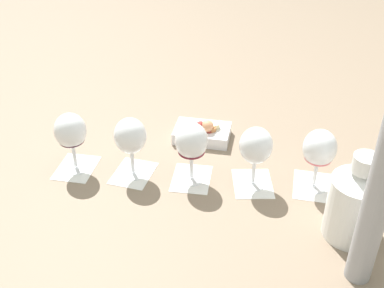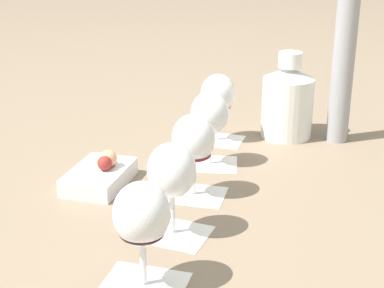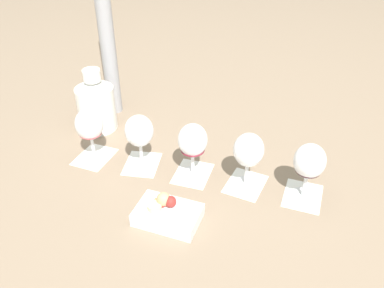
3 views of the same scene
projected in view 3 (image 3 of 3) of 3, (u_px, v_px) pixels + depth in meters
ground_plane at (191, 175)px, 1.12m from camera, size 8.00×8.00×0.00m
tasting_card_0 at (95, 157)px, 1.19m from camera, size 0.13×0.14×0.00m
tasting_card_1 at (142, 164)px, 1.16m from camera, size 0.14×0.15×0.00m
tasting_card_2 at (192, 173)px, 1.13m from camera, size 0.14×0.15×0.00m
tasting_card_3 at (245, 184)px, 1.09m from camera, size 0.13×0.14×0.00m
tasting_card_4 at (303, 196)px, 1.05m from camera, size 0.13×0.15×0.00m
wine_glass_0 at (90, 127)px, 1.13m from camera, size 0.08×0.08×0.16m
wine_glass_1 at (139, 133)px, 1.10m from camera, size 0.08×0.08×0.16m
wine_glass_2 at (192, 142)px, 1.07m from camera, size 0.08×0.08×0.16m
wine_glass_3 at (248, 152)px, 1.03m from camera, size 0.08×0.08×0.16m
wine_glass_4 at (309, 164)px, 0.99m from camera, size 0.08×0.08×0.16m
ceramic_vase at (96, 104)px, 1.28m from camera, size 0.12×0.12×0.20m
snack_dish at (167, 213)px, 0.97m from camera, size 0.18×0.15×0.07m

